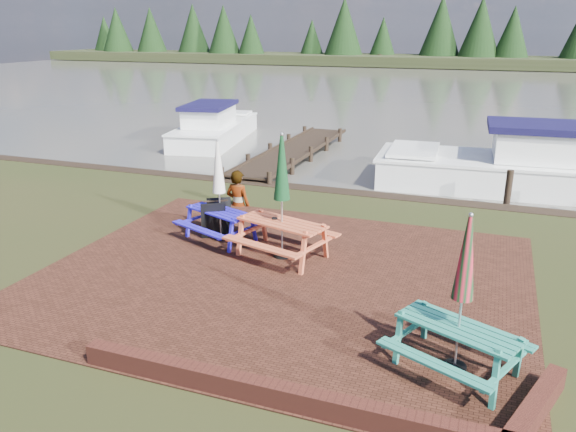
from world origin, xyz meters
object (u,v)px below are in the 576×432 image
(picnic_table_blue, at_px, (220,206))
(chalkboard, at_px, (217,219))
(picnic_table_teal, at_px, (460,319))
(jetty, at_px, (293,151))
(person, at_px, (237,171))
(boat_near, at_px, (524,169))
(picnic_table_red, at_px, (282,216))
(boat_jetty, at_px, (214,129))

(picnic_table_blue, bearing_deg, chalkboard, 172.59)
(picnic_table_teal, distance_m, picnic_table_blue, 6.30)
(picnic_table_blue, bearing_deg, jetty, 121.36)
(picnic_table_teal, height_order, chalkboard, picnic_table_teal)
(chalkboard, bearing_deg, picnic_table_blue, -60.62)
(picnic_table_blue, height_order, person, picnic_table_blue)
(picnic_table_blue, bearing_deg, person, 127.99)
(picnic_table_blue, distance_m, jetty, 9.08)
(picnic_table_teal, xyz_separation_m, jetty, (-6.82, 12.34, -0.68))
(jetty, height_order, boat_near, boat_near)
(picnic_table_red, bearing_deg, boat_near, 74.85)
(picnic_table_blue, relative_size, jetty, 0.25)
(boat_jetty, distance_m, person, 9.95)
(picnic_table_red, bearing_deg, chalkboard, 179.01)
(picnic_table_teal, bearing_deg, picnic_table_blue, 171.27)
(chalkboard, bearing_deg, boat_jetty, 86.13)
(picnic_table_red, height_order, jetty, picnic_table_red)
(picnic_table_blue, bearing_deg, boat_near, 70.44)
(person, bearing_deg, boat_near, -138.05)
(picnic_table_teal, relative_size, picnic_table_blue, 1.02)
(picnic_table_red, xyz_separation_m, chalkboard, (-1.77, 0.55, -0.44))
(boat_jetty, bearing_deg, chalkboard, -72.61)
(chalkboard, bearing_deg, picnic_table_teal, -64.30)
(picnic_table_teal, height_order, boat_near, picnic_table_teal)
(picnic_table_red, xyz_separation_m, person, (-2.33, 2.85, 0.06))
(picnic_table_teal, xyz_separation_m, picnic_table_blue, (-5.30, 3.42, -0.01))
(picnic_table_blue, distance_m, boat_jetty, 12.35)
(picnic_table_blue, xyz_separation_m, boat_near, (6.41, 7.32, -0.31))
(chalkboard, relative_size, boat_near, 0.10)
(picnic_table_blue, distance_m, person, 2.48)
(chalkboard, xyz_separation_m, jetty, (-1.39, 8.85, -0.33))
(picnic_table_red, relative_size, jetty, 0.28)
(person, bearing_deg, picnic_table_red, 136.42)
(picnic_table_teal, bearing_deg, boat_near, 108.20)
(picnic_table_teal, distance_m, boat_jetty, 18.12)
(chalkboard, bearing_deg, jetty, 67.38)
(jetty, distance_m, boat_near, 8.10)
(picnic_table_red, height_order, person, picnic_table_red)
(chalkboard, relative_size, jetty, 0.10)
(picnic_table_blue, bearing_deg, picnic_table_red, 5.40)
(picnic_table_teal, distance_m, boat_near, 10.80)
(boat_near, bearing_deg, chalkboard, 134.72)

